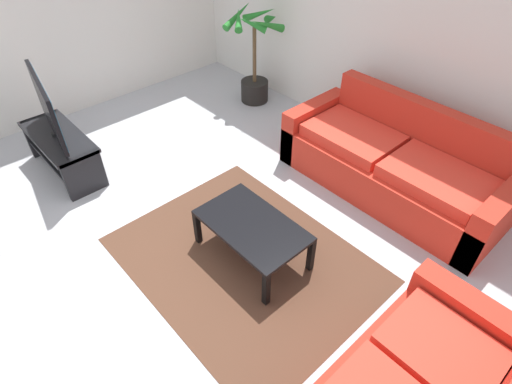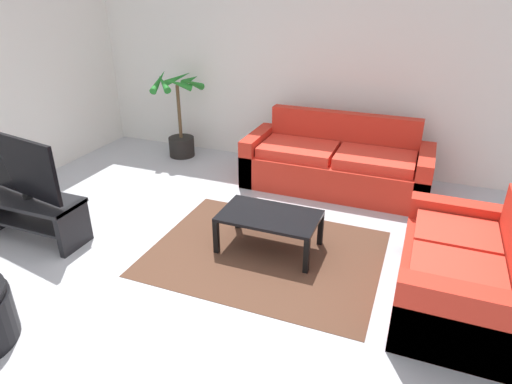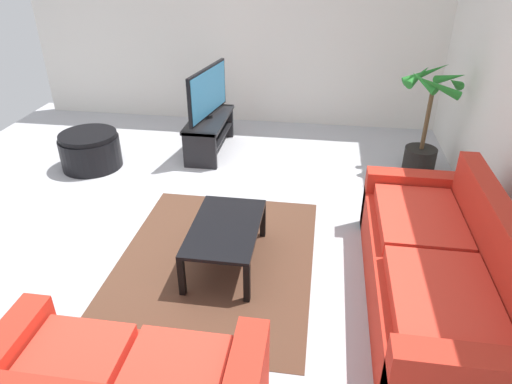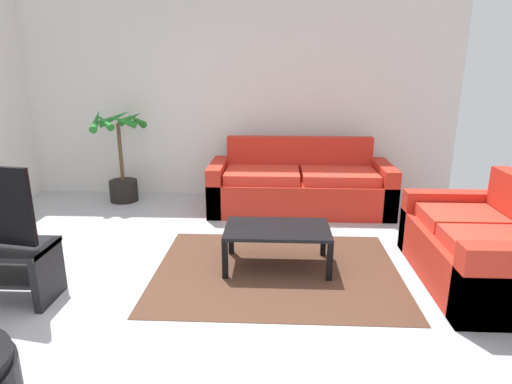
% 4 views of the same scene
% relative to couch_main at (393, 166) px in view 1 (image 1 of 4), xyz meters
% --- Properties ---
extents(ground_plane, '(6.60, 6.60, 0.00)m').
position_rel_couch_main_xyz_m(ground_plane, '(-0.84, -2.28, -0.30)').
color(ground_plane, '#B2B2B7').
extents(wall_back, '(6.00, 0.06, 2.70)m').
position_rel_couch_main_xyz_m(wall_back, '(-0.84, 0.72, 1.05)').
color(wall_back, silver).
rests_on(wall_back, ground).
extents(couch_main, '(2.28, 0.90, 0.90)m').
position_rel_couch_main_xyz_m(couch_main, '(0.00, 0.00, 0.00)').
color(couch_main, red).
rests_on(couch_main, ground).
extents(tv_stand, '(1.10, 0.45, 0.46)m').
position_rel_couch_main_xyz_m(tv_stand, '(-2.60, -2.38, 0.00)').
color(tv_stand, black).
rests_on(tv_stand, ground).
extents(tv, '(1.05, 0.23, 0.64)m').
position_rel_couch_main_xyz_m(tv, '(-2.60, -2.37, 0.50)').
color(tv, black).
rests_on(tv, tv_stand).
extents(coffee_table, '(0.96, 0.57, 0.38)m').
position_rel_couch_main_xyz_m(coffee_table, '(-0.29, -1.68, 0.03)').
color(coffee_table, black).
rests_on(coffee_table, ground).
extents(area_rug, '(2.20, 1.70, 0.01)m').
position_rel_couch_main_xyz_m(area_rug, '(-0.29, -1.78, -0.30)').
color(area_rug, '#513323').
rests_on(area_rug, ground).
extents(potted_palm, '(0.69, 0.67, 1.26)m').
position_rel_couch_main_xyz_m(potted_palm, '(-2.41, 0.27, 0.23)').
color(potted_palm, black).
rests_on(potted_palm, ground).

